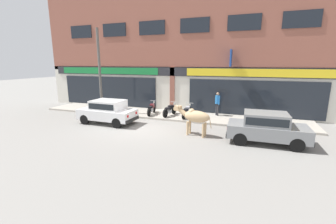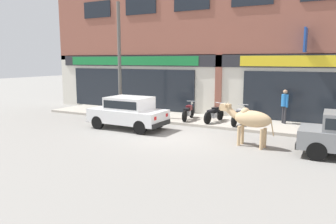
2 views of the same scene
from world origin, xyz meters
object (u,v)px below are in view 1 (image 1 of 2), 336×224
object	(u,v)px
motorcycle_1	(170,110)
pedestrian	(217,101)
car_1	(266,126)
motorcycle_2	(187,111)
cow	(195,117)
motorcycle_0	(152,109)
car_0	(108,111)
utility_pole	(100,71)

from	to	relation	value
motorcycle_1	pedestrian	xyz separation A→B (m)	(3.05, 1.19, 0.60)
car_1	motorcycle_2	size ratio (longest dim) A/B	2.01
cow	motorcycle_0	xyz separation A→B (m)	(-3.91, 3.22, -0.49)
car_0	motorcycle_1	xyz separation A→B (m)	(3.07, 2.81, -0.30)
cow	motorcycle_1	distance (m)	4.16
car_0	utility_pole	size ratio (longest dim) A/B	0.61
car_0	motorcycle_1	world-z (taller)	car_0
car_1	motorcycle_2	world-z (taller)	car_1
car_1	utility_pole	world-z (taller)	utility_pole
car_1	pedestrian	size ratio (longest dim) A/B	2.28
motorcycle_0	pedestrian	distance (m)	4.62
cow	motorcycle_2	xyz separation A→B (m)	(-1.32, 3.21, -0.49)
car_1	motorcycle_1	distance (m)	6.77
motorcycle_2	utility_pole	size ratio (longest dim) A/B	0.31
motorcycle_0	pedestrian	size ratio (longest dim) A/B	1.13
motorcycle_1	motorcycle_2	distance (m)	1.23
car_0	motorcycle_2	world-z (taller)	car_0
pedestrian	cow	bearing A→B (deg)	-96.45
utility_pole	car_1	bearing A→B (deg)	-12.92
car_0	cow	bearing A→B (deg)	-4.57
car_1	motorcycle_0	size ratio (longest dim) A/B	2.02
cow	utility_pole	xyz separation A→B (m)	(-7.60, 2.54, 2.09)
cow	motorcycle_0	size ratio (longest dim) A/B	1.18
car_0	car_1	size ratio (longest dim) A/B	0.99
motorcycle_1	cow	bearing A→B (deg)	-51.94
car_1	car_0	bearing A→B (deg)	177.29
motorcycle_1	motorcycle_2	xyz separation A→B (m)	(1.23, -0.04, 0.00)
cow	motorcycle_0	bearing A→B (deg)	140.55
car_0	pedestrian	xyz separation A→B (m)	(6.12, 3.99, 0.30)
car_0	motorcycle_2	xyz separation A→B (m)	(4.30, 2.76, -0.30)
motorcycle_2	car_1	bearing A→B (deg)	-34.09
utility_pole	cow	bearing A→B (deg)	-18.49
car_0	utility_pole	xyz separation A→B (m)	(-1.99, 2.09, 2.28)
motorcycle_0	pedestrian	world-z (taller)	pedestrian
cow	pedestrian	size ratio (longest dim) A/B	1.33
cow	utility_pole	distance (m)	8.28
motorcycle_0	pedestrian	bearing A→B (deg)	15.53
motorcycle_2	utility_pole	bearing A→B (deg)	-173.95
utility_pole	car_0	bearing A→B (deg)	-46.51
motorcycle_1	pedestrian	bearing A→B (deg)	21.31
cow	car_1	world-z (taller)	cow
motorcycle_2	pedestrian	distance (m)	2.28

